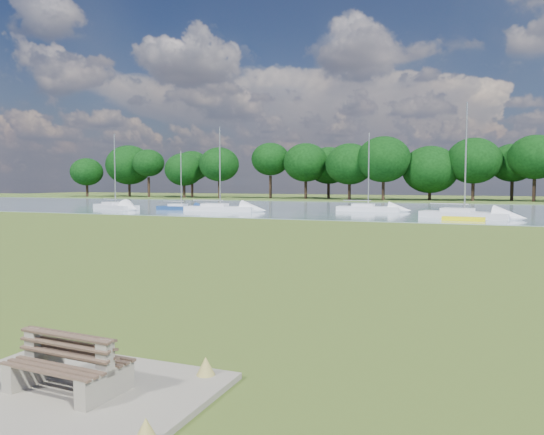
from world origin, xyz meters
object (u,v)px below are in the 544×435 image
at_px(kayak, 463,219).
at_px(sailboat_0, 219,207).
at_px(sailboat_6, 181,206).
at_px(sailboat_1, 463,212).
at_px(bench_pair, 68,365).
at_px(sailboat_4, 367,207).
at_px(sailboat_2, 115,205).

height_order(kayak, sailboat_0, sailboat_0).
bearing_deg(sailboat_6, sailboat_1, -7.70).
bearing_deg(bench_pair, sailboat_6, 123.03).
distance_m(bench_pair, sailboat_4, 50.49).
xyz_separation_m(sailboat_0, sailboat_4, (14.72, 5.81, -0.01)).
distance_m(sailboat_1, sailboat_4, 12.41).
xyz_separation_m(bench_pair, sailboat_1, (4.18, 42.65, 0.09)).
relative_size(bench_pair, sailboat_4, 0.21).
bearing_deg(kayak, bench_pair, -90.49).
relative_size(bench_pair, sailboat_1, 0.18).
bearing_deg(sailboat_0, kayak, -17.66).
xyz_separation_m(sailboat_1, sailboat_2, (-37.94, 1.40, -0.05)).
distance_m(bench_pair, kayak, 39.54).
distance_m(bench_pair, sailboat_2, 55.50).
xyz_separation_m(bench_pair, sailboat_2, (-33.76, 44.05, 0.04)).
bearing_deg(sailboat_2, sailboat_6, 29.59).
bearing_deg(sailboat_6, sailboat_0, -8.11).
height_order(kayak, sailboat_6, sailboat_6).
relative_size(kayak, sailboat_0, 0.37).
distance_m(sailboat_1, sailboat_6, 29.66).
distance_m(kayak, sailboat_4, 14.76).
bearing_deg(sailboat_0, sailboat_6, 169.43).
xyz_separation_m(sailboat_1, sailboat_6, (-29.59, 2.10, -0.11)).
xyz_separation_m(bench_pair, sailboat_4, (-5.70, 50.16, 0.05)).
bearing_deg(kayak, sailboat_0, 174.18).
bearing_deg(sailboat_1, sailboat_6, -170.36).
bearing_deg(sailboat_4, sailboat_0, -161.33).
relative_size(sailboat_0, sailboat_1, 0.90).
xyz_separation_m(sailboat_0, sailboat_1, (24.59, -1.71, 0.03)).
relative_size(sailboat_1, sailboat_6, 1.52).
xyz_separation_m(sailboat_4, sailboat_6, (-19.71, -5.41, -0.07)).
xyz_separation_m(sailboat_1, sailboat_4, (-9.88, 7.52, -0.04)).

